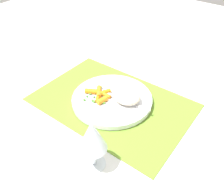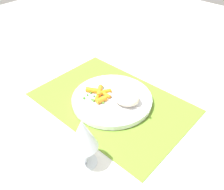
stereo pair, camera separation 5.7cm
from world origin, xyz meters
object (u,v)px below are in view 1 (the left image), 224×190
rice_mound (126,96)px  plate (112,99)px  carrot_portion (99,94)px  fork (118,99)px  wine_glass (92,137)px

rice_mound → plate: bearing=16.1°
carrot_portion → fork: size_ratio=0.50×
wine_glass → carrot_portion: bearing=-53.9°
plate → rice_mound: bearing=-163.9°
fork → wine_glass: wine_glass is taller
carrot_portion → fork: bearing=-159.7°
wine_glass → fork: bearing=-69.0°
rice_mound → carrot_portion: rice_mound is taller
carrot_portion → rice_mound: bearing=-158.4°
fork → wine_glass: size_ratio=1.24×
plate → fork: 0.03m
carrot_portion → fork: carrot_portion is taller
plate → fork: (-0.02, -0.00, 0.01)m
carrot_portion → wine_glass: bearing=126.1°
plate → rice_mound: 0.06m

